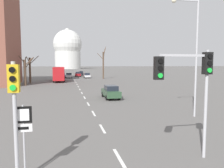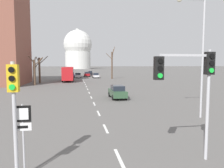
% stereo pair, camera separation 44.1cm
% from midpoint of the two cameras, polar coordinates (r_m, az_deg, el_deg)
% --- Properties ---
extents(lane_stripe_1, '(0.16, 2.00, 0.01)m').
position_cam_midpoint_polar(lane_stripe_1, '(10.32, 3.16, -18.68)').
color(lane_stripe_1, silver).
rests_on(lane_stripe_1, ground_plane).
extents(lane_stripe_2, '(0.16, 2.00, 0.01)m').
position_cam_midpoint_polar(lane_stripe_2, '(14.48, -0.79, -11.56)').
color(lane_stripe_2, silver).
rests_on(lane_stripe_2, ground_plane).
extents(lane_stripe_3, '(0.16, 2.00, 0.01)m').
position_cam_midpoint_polar(lane_stripe_3, '(18.79, -2.85, -7.63)').
color(lane_stripe_3, silver).
rests_on(lane_stripe_3, ground_plane).
extents(lane_stripe_4, '(0.16, 2.00, 0.01)m').
position_cam_midpoint_polar(lane_stripe_4, '(23.18, -4.12, -5.18)').
color(lane_stripe_4, silver).
rests_on(lane_stripe_4, ground_plane).
extents(lane_stripe_5, '(0.16, 2.00, 0.01)m').
position_cam_midpoint_polar(lane_stripe_5, '(27.60, -4.98, -3.50)').
color(lane_stripe_5, silver).
rests_on(lane_stripe_5, ground_plane).
extents(lane_stripe_6, '(0.16, 2.00, 0.01)m').
position_cam_midpoint_polar(lane_stripe_6, '(32.05, -5.60, -2.29)').
color(lane_stripe_6, silver).
rests_on(lane_stripe_6, ground_plane).
extents(lane_stripe_7, '(0.16, 2.00, 0.01)m').
position_cam_midpoint_polar(lane_stripe_7, '(36.51, -6.07, -1.37)').
color(lane_stripe_7, silver).
rests_on(lane_stripe_7, ground_plane).
extents(lane_stripe_8, '(0.16, 2.00, 0.01)m').
position_cam_midpoint_polar(lane_stripe_8, '(40.97, -6.43, -0.66)').
color(lane_stripe_8, silver).
rests_on(lane_stripe_8, ground_plane).
extents(lane_stripe_9, '(0.16, 2.00, 0.01)m').
position_cam_midpoint_polar(lane_stripe_9, '(45.45, -6.73, -0.08)').
color(lane_stripe_9, silver).
rests_on(lane_stripe_9, ground_plane).
extents(lane_stripe_10, '(0.16, 2.00, 0.01)m').
position_cam_midpoint_polar(lane_stripe_10, '(49.92, -6.97, 0.39)').
color(lane_stripe_10, silver).
rests_on(lane_stripe_10, ground_plane).
extents(lane_stripe_11, '(0.16, 2.00, 0.01)m').
position_cam_midpoint_polar(lane_stripe_11, '(54.41, -7.17, 0.78)').
color(lane_stripe_11, silver).
rests_on(lane_stripe_11, ground_plane).
extents(lane_stripe_12, '(0.16, 2.00, 0.01)m').
position_cam_midpoint_polar(lane_stripe_12, '(58.89, -7.34, 1.12)').
color(lane_stripe_12, silver).
rests_on(lane_stripe_12, ground_plane).
extents(traffic_signal_near_left, '(0.36, 0.34, 4.28)m').
position_cam_midpoint_polar(traffic_signal_near_left, '(8.29, -22.87, -3.40)').
color(traffic_signal_near_left, '#B2B2B7').
rests_on(traffic_signal_near_left, ground_plane).
extents(traffic_signal_near_right, '(2.62, 0.34, 4.80)m').
position_cam_midpoint_polar(traffic_signal_near_right, '(9.84, 21.27, 1.76)').
color(traffic_signal_near_right, '#B2B2B7').
rests_on(traffic_signal_near_right, ground_plane).
extents(route_sign_post, '(0.60, 0.08, 2.75)m').
position_cam_midpoint_polar(route_sign_post, '(8.59, -20.87, -10.66)').
color(route_sign_post, '#B2B2B7').
rests_on(route_sign_post, ground_plane).
extents(street_lamp_right, '(2.29, 0.36, 9.10)m').
position_cam_midpoint_polar(street_lamp_right, '(18.19, 22.30, 9.08)').
color(street_lamp_right, '#B2B2B7').
rests_on(street_lamp_right, ground_plane).
extents(sedan_near_left, '(1.82, 3.98, 1.56)m').
position_cam_midpoint_polar(sedan_near_left, '(66.13, -4.06, 2.26)').
color(sedan_near_left, silver).
rests_on(sedan_near_left, ground_plane).
extents(sedan_near_right, '(1.94, 3.89, 1.62)m').
position_cam_midpoint_polar(sedan_near_right, '(66.55, -8.72, 2.27)').
color(sedan_near_right, '#B7B7BC').
rests_on(sedan_near_right, ground_plane).
extents(sedan_mid_centre, '(1.82, 4.36, 1.67)m').
position_cam_midpoint_polar(sedan_mid_centre, '(73.09, -6.42, 2.59)').
color(sedan_mid_centre, maroon).
rests_on(sedan_mid_centre, ground_plane).
extents(sedan_far_left, '(1.72, 4.41, 1.61)m').
position_cam_midpoint_polar(sedan_far_left, '(26.67, 1.88, -2.05)').
color(sedan_far_left, '#2D4C33').
rests_on(sedan_far_left, ground_plane).
extents(sedan_far_right, '(1.95, 4.01, 1.65)m').
position_cam_midpoint_polar(sedan_far_right, '(69.35, -10.37, 2.38)').
color(sedan_far_right, navy).
rests_on(sedan_far_right, ground_plane).
extents(sedan_distant_centre, '(1.69, 4.32, 1.65)m').
position_cam_midpoint_polar(sedan_distant_centre, '(81.26, -5.59, 2.85)').
color(sedan_distant_centre, black).
rests_on(sedan_distant_centre, ground_plane).
extents(city_bus, '(2.66, 10.80, 3.48)m').
position_cam_midpoint_polar(city_bus, '(54.48, -11.17, 2.89)').
color(city_bus, red).
rests_on(city_bus, ground_plane).
extents(bare_tree_left_near, '(2.72, 2.17, 5.84)m').
position_cam_midpoint_polar(bare_tree_left_near, '(45.73, -19.24, 3.41)').
color(bare_tree_left_near, brown).
rests_on(bare_tree_left_near, ground_plane).
extents(bare_tree_right_near, '(2.66, 2.43, 9.18)m').
position_cam_midpoint_polar(bare_tree_right_near, '(61.83, 0.20, 5.31)').
color(bare_tree_right_near, brown).
rests_on(bare_tree_right_near, ground_plane).
extents(bare_tree_left_far, '(2.51, 2.85, 5.98)m').
position_cam_midpoint_polar(bare_tree_left_far, '(50.62, -18.14, 3.71)').
color(bare_tree_left_far, brown).
rests_on(bare_tree_left_far, ground_plane).
extents(capitol_dome, '(24.78, 24.78, 35.01)m').
position_cam_midpoint_polar(capitol_dome, '(197.63, -8.86, 8.91)').
color(capitol_dome, silver).
rests_on(capitol_dome, ground_plane).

